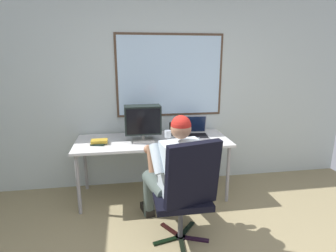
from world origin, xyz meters
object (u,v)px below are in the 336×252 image
at_px(desk_speaker, 173,129).
at_px(office_chair, 187,188).
at_px(wine_glass, 168,134).
at_px(person_seated, 174,171).
at_px(desk, 153,144).
at_px(book_stack, 99,142).
at_px(crt_monitor, 143,120).
at_px(laptop, 195,130).

bearing_deg(desk_speaker, office_chair, -94.30).
height_order(office_chair, wine_glass, office_chair).
distance_m(office_chair, person_seated, 0.29).
xyz_separation_m(desk, person_seated, (0.13, -0.75, -0.05)).
bearing_deg(book_stack, office_chair, -48.75).
xyz_separation_m(office_chair, wine_glass, (-0.04, 0.86, 0.26)).
height_order(office_chair, crt_monitor, crt_monitor).
bearing_deg(desk_speaker, crt_monitor, -157.46).
height_order(person_seated, wine_glass, person_seated).
distance_m(office_chair, crt_monitor, 1.14).
relative_size(person_seated, desk_speaker, 7.39).
distance_m(desk, person_seated, 0.76).
distance_m(person_seated, book_stack, 1.04).
bearing_deg(desk, wine_glass, -47.28).
relative_size(office_chair, person_seated, 0.86).
height_order(person_seated, book_stack, person_seated).
xyz_separation_m(office_chair, desk_speaker, (0.09, 1.19, 0.24)).
bearing_deg(person_seated, crt_monitor, 108.88).
distance_m(crt_monitor, laptop, 0.71).
bearing_deg(crt_monitor, wine_glass, -29.86).
bearing_deg(laptop, book_stack, -171.69).
relative_size(office_chair, book_stack, 5.41).
bearing_deg(person_seated, office_chair, -77.47).
height_order(wine_glass, desk_speaker, desk_speaker).
relative_size(wine_glass, book_stack, 0.81).
bearing_deg(desk_speaker, person_seated, -99.54).
bearing_deg(laptop, desk_speaker, 168.31).
distance_m(desk, desk_speaker, 0.35).
distance_m(desk, book_stack, 0.65).
distance_m(laptop, desk_speaker, 0.28).
bearing_deg(person_seated, laptop, 63.33).
height_order(person_seated, crt_monitor, person_seated).
bearing_deg(crt_monitor, book_stack, -172.99).
xyz_separation_m(office_chair, crt_monitor, (-0.32, 1.02, 0.41)).
bearing_deg(crt_monitor, laptop, 9.30).
relative_size(person_seated, laptop, 3.49).
bearing_deg(crt_monitor, person_seated, -71.12).
relative_size(desk, laptop, 5.27).
bearing_deg(desk_speaker, book_stack, -165.94).
bearing_deg(crt_monitor, desk_speaker, 22.54).
xyz_separation_m(person_seated, wine_glass, (0.03, 0.58, 0.21)).
height_order(desk, desk_speaker, desk_speaker).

